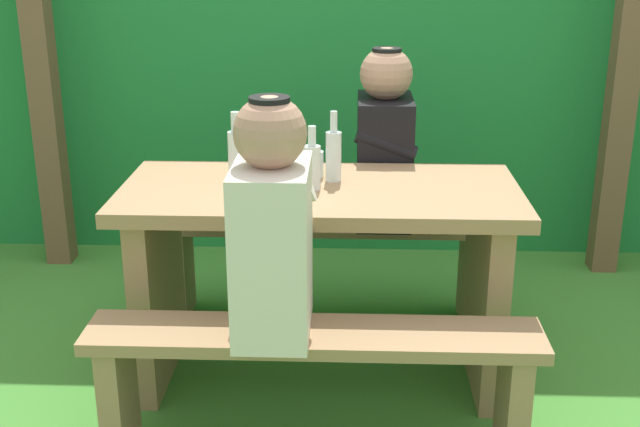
# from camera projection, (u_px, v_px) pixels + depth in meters

# --- Properties ---
(ground_plane) EXTENTS (12.00, 12.00, 0.00)m
(ground_plane) POSITION_uv_depth(u_px,v_px,m) (320.00, 374.00, 3.09)
(ground_plane) COLOR #428730
(hedge_backdrop) EXTENTS (6.40, 0.75, 2.24)m
(hedge_backdrop) POSITION_uv_depth(u_px,v_px,m) (332.00, 26.00, 4.30)
(hedge_backdrop) COLOR #1F7E35
(hedge_backdrop) RESTS_ON ground_plane
(pergola_post_left) EXTENTS (0.12, 0.12, 1.92)m
(pergola_post_left) POSITION_uv_depth(u_px,v_px,m) (42.00, 72.00, 3.85)
(pergola_post_left) COLOR brown
(pergola_post_left) RESTS_ON ground_plane
(pergola_post_right) EXTENTS (0.12, 0.12, 1.92)m
(pergola_post_right) POSITION_uv_depth(u_px,v_px,m) (624.00, 76.00, 3.75)
(pergola_post_right) COLOR brown
(pergola_post_right) RESTS_ON ground_plane
(picnic_table) EXTENTS (1.40, 0.64, 0.75)m
(picnic_table) POSITION_uv_depth(u_px,v_px,m) (320.00, 251.00, 2.92)
(picnic_table) COLOR #9E7A51
(picnic_table) RESTS_ON ground_plane
(bench_near) EXTENTS (1.40, 0.24, 0.45)m
(bench_near) POSITION_uv_depth(u_px,v_px,m) (314.00, 367.00, 2.51)
(bench_near) COLOR #9E7A51
(bench_near) RESTS_ON ground_plane
(bench_far) EXTENTS (1.40, 0.24, 0.45)m
(bench_far) POSITION_uv_depth(u_px,v_px,m) (325.00, 248.00, 3.45)
(bench_far) COLOR #9E7A51
(bench_far) RESTS_ON ground_plane
(person_white_shirt) EXTENTS (0.25, 0.35, 0.72)m
(person_white_shirt) POSITION_uv_depth(u_px,v_px,m) (272.00, 227.00, 2.36)
(person_white_shirt) COLOR silver
(person_white_shirt) RESTS_ON bench_near
(person_black_coat) EXTENTS (0.25, 0.35, 0.72)m
(person_black_coat) POSITION_uv_depth(u_px,v_px,m) (384.00, 144.00, 3.29)
(person_black_coat) COLOR black
(person_black_coat) RESTS_ON bench_far
(drinking_glass) EXTENTS (0.08, 0.08, 0.10)m
(drinking_glass) POSITION_uv_depth(u_px,v_px,m) (313.00, 164.00, 2.94)
(drinking_glass) COLOR silver
(drinking_glass) RESTS_ON picnic_table
(bottle_left) EXTENTS (0.06, 0.06, 0.22)m
(bottle_left) POSITION_uv_depth(u_px,v_px,m) (312.00, 165.00, 2.79)
(bottle_left) COLOR silver
(bottle_left) RESTS_ON picnic_table
(bottle_right) EXTENTS (0.06, 0.06, 0.25)m
(bottle_right) POSITION_uv_depth(u_px,v_px,m) (236.00, 152.00, 2.89)
(bottle_right) COLOR silver
(bottle_right) RESTS_ON picnic_table
(bottle_center) EXTENTS (0.06, 0.06, 0.25)m
(bottle_center) POSITION_uv_depth(u_px,v_px,m) (334.00, 154.00, 2.88)
(bottle_center) COLOR silver
(bottle_center) RESTS_ON picnic_table
(cell_phone) EXTENTS (0.10, 0.15, 0.01)m
(cell_phone) POSITION_uv_depth(u_px,v_px,m) (263.00, 196.00, 2.73)
(cell_phone) COLOR silver
(cell_phone) RESTS_ON picnic_table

